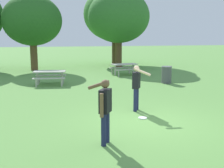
% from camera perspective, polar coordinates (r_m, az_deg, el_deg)
% --- Properties ---
extents(ground_plane, '(120.00, 120.00, 0.00)m').
position_cam_1_polar(ground_plane, '(8.97, 6.97, -7.74)').
color(ground_plane, '#609947').
extents(person_thrower, '(0.56, 0.82, 1.64)m').
position_cam_1_polar(person_thrower, '(6.95, -1.47, -4.63)').
color(person_thrower, '#1E234C').
rests_on(person_thrower, ground).
extents(person_catcher, '(0.56, 0.82, 1.64)m').
position_cam_1_polar(person_catcher, '(10.10, 5.02, -0.09)').
color(person_catcher, '#1E234C').
rests_on(person_catcher, ground).
extents(frisbee, '(0.30, 0.30, 0.03)m').
position_cam_1_polar(frisbee, '(9.39, 6.22, -6.83)').
color(frisbee, white).
rests_on(frisbee, ground).
extents(picnic_table_near, '(1.85, 1.61, 0.77)m').
position_cam_1_polar(picnic_table_near, '(15.80, -12.49, 1.87)').
color(picnic_table_near, beige).
rests_on(picnic_table_near, ground).
extents(picnic_table_far, '(1.89, 1.65, 0.77)m').
position_cam_1_polar(picnic_table_far, '(19.27, 2.50, 3.50)').
color(picnic_table_far, beige).
rests_on(picnic_table_far, ground).
extents(trash_can_beside_table, '(0.59, 0.59, 0.96)m').
position_cam_1_polar(trash_can_beside_table, '(16.28, 10.99, 1.86)').
color(trash_can_beside_table, '#515156').
rests_on(trash_can_beside_table, ground).
extents(tree_broad_center, '(4.45, 4.45, 5.68)m').
position_cam_1_polar(tree_broad_center, '(22.50, -15.84, 12.22)').
color(tree_broad_center, brown).
rests_on(tree_broad_center, ground).
extents(tree_far_right, '(5.16, 5.16, 6.42)m').
position_cam_1_polar(tree_far_right, '(24.18, 1.36, 13.45)').
color(tree_far_right, brown).
rests_on(tree_far_right, ground).
extents(tree_slender_mid, '(5.77, 5.77, 7.03)m').
position_cam_1_polar(tree_slender_mid, '(26.40, 0.65, 13.92)').
color(tree_slender_mid, '#4C3823').
rests_on(tree_slender_mid, ground).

